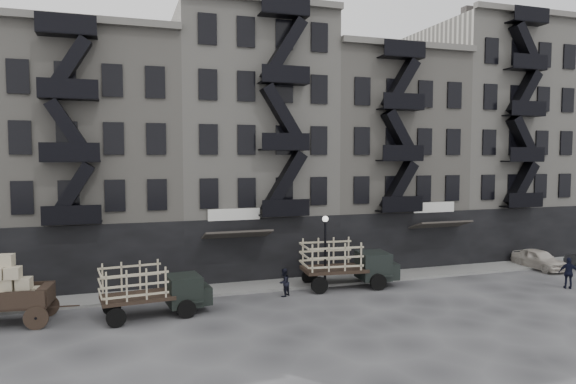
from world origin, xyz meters
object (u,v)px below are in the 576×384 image
object	(u,v)px
wagon	(6,286)
stake_truck_east	(347,260)
pedestrian_mid	(284,282)
car_east	(539,259)
stake_truck_west	(153,286)
policeman	(569,273)

from	to	relation	value
wagon	stake_truck_east	world-z (taller)	wagon
wagon	pedestrian_mid	xyz separation A→B (m)	(13.65, 0.68, -1.07)
stake_truck_east	car_east	xyz separation A→B (m)	(14.79, 0.43, -0.94)
stake_truck_west	pedestrian_mid	xyz separation A→B (m)	(7.17, 1.41, -0.71)
pedestrian_mid	policeman	distance (m)	16.88
wagon	stake_truck_east	size ratio (longest dim) A/B	0.69
stake_truck_east	pedestrian_mid	size ratio (longest dim) A/B	3.74
wagon	car_east	distance (m)	32.67
stake_truck_east	policeman	world-z (taller)	stake_truck_east
car_east	pedestrian_mid	distance (m)	18.98
stake_truck_east	stake_truck_west	bearing A→B (deg)	-163.82
car_east	policeman	size ratio (longest dim) A/B	2.17
wagon	pedestrian_mid	world-z (taller)	wagon
stake_truck_west	policeman	distance (m)	23.77
pedestrian_mid	policeman	world-z (taller)	policeman
car_east	policeman	bearing A→B (deg)	-117.10
car_east	policeman	xyz separation A→B (m)	(-2.46, -4.80, 0.24)
policeman	stake_truck_east	bearing A→B (deg)	16.04
wagon	pedestrian_mid	size ratio (longest dim) A/B	2.59
wagon	policeman	world-z (taller)	wagon
stake_truck_east	pedestrian_mid	bearing A→B (deg)	-164.44
wagon	stake_truck_west	size ratio (longest dim) A/B	0.75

